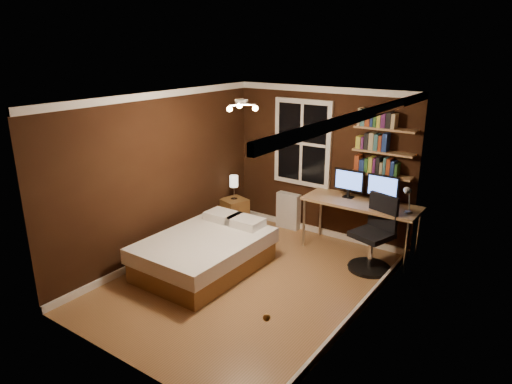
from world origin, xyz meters
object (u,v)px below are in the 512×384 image
Objects in this scene: bedside_lamp at (234,188)px; desk_lamp at (408,199)px; monitor_left at (349,184)px; radiator at (288,211)px; monitor_right at (382,190)px; desk at (361,206)px; bed at (206,252)px; office_chair at (374,241)px; nightstand at (234,213)px.

desk_lamp is (2.99, 0.13, 0.33)m from bedside_lamp.
monitor_left reaches higher than desk_lamp.
monitor_right is (1.71, -0.15, 0.74)m from radiator.
radiator is 1.52m from desk.
radiator is 1.39m from monitor_left.
bed is at bearing -143.65° from desk_lamp.
bedside_lamp is at bearing -166.13° from office_chair.
monitor_right reaches higher than bedside_lamp.
bed reaches higher than nightstand.
monitor_right is at bearing 17.42° from desk.
bed is 2.06m from radiator.
desk is 3.63× the size of monitor_right.
desk_lamp is (2.99, 0.13, 0.80)m from nightstand.
office_chair reaches higher than radiator.
monitor_right is at bearing 45.92° from bed.
office_chair is (1.81, -0.63, 0.11)m from radiator.
office_chair is at bearing 36.12° from bed.
monitor_right reaches higher than nightstand.
radiator reaches higher than nightstand.
monitor_right reaches higher than office_chair.
bedside_lamp is 2.67m from office_chair.
bed is at bearing -131.00° from desk.
monitor_left is (-0.26, 0.09, 0.29)m from desk.
office_chair is (2.65, -0.15, -0.29)m from bedside_lamp.
radiator is at bearing 175.06° from monitor_right.
radiator reaches higher than bed.
bedside_lamp is (-0.69, 1.57, 0.45)m from bed.
desk_lamp is 0.40× the size of office_chair.
office_chair is at bearing -19.22° from radiator.
monitor_right is (2.55, 0.34, 0.81)m from nightstand.
bed is 1.77m from bedside_lamp.
bed is at bearing -134.31° from monitor_right.
radiator is 2.30m from desk_lamp.
monitor_right is at bearing -4.94° from radiator.
nightstand is at bearing 0.00° from bedside_lamp.
desk reaches higher than bed.
nightstand is 0.97m from radiator.
nightstand is 1.15× the size of desk_lamp.
monitor_left is at bearing 180.00° from monitor_right.
desk_lamp is at bearing 2.43° from bedside_lamp.
desk_lamp is (2.15, -0.36, 0.74)m from radiator.
office_chair is (1.96, 1.42, 0.16)m from bed.
nightstand is at bearing -166.13° from office_chair.
office_chair reaches higher than nightstand.
office_chair is (0.10, -0.48, -0.63)m from monitor_right.
monitor_left is at bearing 167.98° from desk_lamp.
desk_lamp is at bearing -9.42° from radiator.
radiator is 0.36× the size of desk.
desk_lamp reaches higher than desk.
monitor_left is at bearing -7.19° from radiator.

